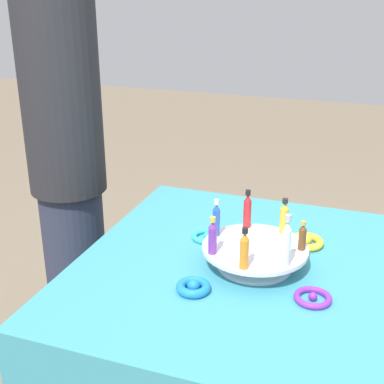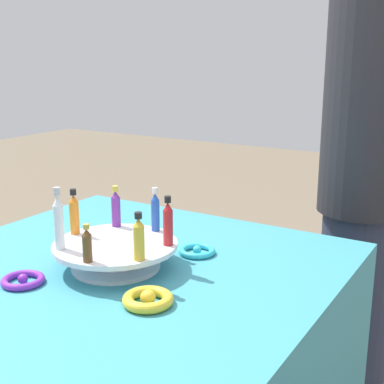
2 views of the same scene
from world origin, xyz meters
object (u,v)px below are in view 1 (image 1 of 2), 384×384
bottle_clear (286,243)px  bottle_blue (216,219)px  ribbon_bow_teal (207,236)px  person_figure (66,153)px  bottle_purple (213,237)px  bottle_orange (244,250)px  ribbon_bow_blue (193,287)px  display_stand (255,254)px  bottle_gold (284,217)px  ribbon_bow_gold (306,242)px  bottle_brown (302,237)px  bottle_red (247,210)px  ribbon_bow_purple (313,298)px

bottle_clear → bottle_blue: bearing=153.5°
ribbon_bow_teal → person_figure: 0.74m
bottle_clear → person_figure: size_ratio=0.08×
bottle_purple → bottle_orange: 0.11m
bottle_orange → ribbon_bow_blue: size_ratio=1.26×
display_stand → bottle_gold: bottle_gold is taller
bottle_orange → ribbon_bow_gold: size_ratio=1.08×
bottle_clear → bottle_brown: 0.12m
display_stand → bottle_brown: (0.13, 0.03, 0.07)m
bottle_gold → person_figure: (-0.92, 0.27, 0.03)m
bottle_orange → bottle_gold: bearing=76.3°
bottle_red → bottle_clear: 0.26m
bottle_clear → ribbon_bow_purple: bottle_clear is taller
display_stand → bottle_brown: size_ratio=3.50×
bottle_blue → ribbon_bow_purple: bearing=-26.1°
bottle_brown → person_figure: (-0.99, 0.36, 0.04)m
bottle_brown → person_figure: size_ratio=0.05×
bottle_clear → bottle_gold: 0.21m
bottle_blue → person_figure: bearing=154.4°
display_stand → bottle_purple: bottle_purple is taller
ribbon_bow_blue → person_figure: 0.94m
bottle_blue → ribbon_bow_blue: bottle_blue is taller
bottle_clear → person_figure: bearing=154.2°
bottle_purple → bottle_gold: (0.16, 0.20, -0.00)m
bottle_red → bottle_brown: 0.21m
bottle_clear → ribbon_bow_teal: (-0.29, 0.21, -0.13)m
bottle_brown → ribbon_bow_purple: 0.19m
ribbon_bow_purple → bottle_purple: bearing=171.7°
ribbon_bow_gold → ribbon_bow_blue: (-0.25, -0.37, 0.00)m
bottle_blue → ribbon_bow_gold: bearing=31.8°
bottle_purple → bottle_orange: size_ratio=0.94×
bottle_brown → display_stand: bearing=-168.0°
bottle_clear → person_figure: person_figure is taller
bottle_clear → bottle_gold: size_ratio=1.36×
bottle_clear → bottle_purple: bearing=179.2°
bottle_blue → bottle_red: bearing=50.6°
ribbon_bow_gold → bottle_blue: bearing=-148.2°
ribbon_bow_purple → display_stand: bearing=146.6°
ribbon_bow_teal → bottle_orange: bearing=-54.1°
bottle_brown → bottle_gold: size_ratio=0.79×
bottle_brown → bottle_gold: 0.11m
ribbon_bow_teal → ribbon_bow_purple: bearing=-33.4°
bottle_purple → bottle_orange: bearing=-26.5°
bottle_clear → ribbon_bow_blue: size_ratio=1.60×
bottle_blue → bottle_brown: (0.26, -0.00, -0.01)m
bottle_clear → person_figure: 1.07m
ribbon_bow_blue → ribbon_bow_purple: 0.32m
bottle_clear → ribbon_bow_gold: bearing=85.5°
display_stand → bottle_clear: bottle_clear is taller
ribbon_bow_gold → display_stand: bearing=-123.4°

